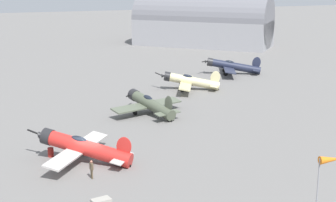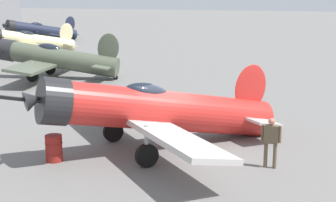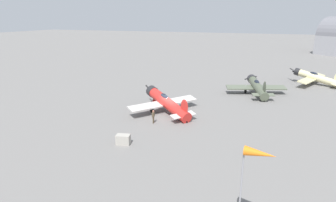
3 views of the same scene
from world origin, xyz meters
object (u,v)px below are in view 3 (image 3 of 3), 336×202
Objects in this scene: fuel_drum at (155,102)px; windsock_mast at (258,158)px; airplane_far_line at (315,77)px; ground_crew_mechanic at (153,115)px; airplane_foreground at (166,102)px; airplane_mid_apron at (257,86)px; equipment_crate at (123,140)px.

fuel_drum is 0.15× the size of windsock_mast.
windsock_mast reaches higher than airplane_far_line.
ground_crew_mechanic is 0.28× the size of windsock_mast.
fuel_drum is at bearing 68.25° from airplane_far_line.
airplane_foreground is 17.96m from airplane_mid_apron.
airplane_far_line reaches higher than equipment_crate.
equipment_crate is 1.71× the size of fuel_drum.
windsock_mast is at bearing 163.92° from airplane_mid_apron.
equipment_crate is (0.54, 6.63, -0.51)m from ground_crew_mechanic.
airplane_foreground is 10.25× the size of fuel_drum.
airplane_far_line reaches higher than ground_crew_mechanic.
airplane_foreground is at bearing -97.52° from ground_crew_mechanic.
airplane_foreground is at bearing 122.77° from airplane_mid_apron.
airplane_foreground is 11.02m from equipment_crate.
airplane_far_line is 11.58× the size of fuel_drum.
airplane_far_line is at bearing -135.75° from fuel_drum.
airplane_far_line is 6.32× the size of ground_crew_mechanic.
windsock_mast reaches higher than ground_crew_mechanic.
airplane_mid_apron is at bearing -139.85° from fuel_drum.
equipment_crate is at bearing 78.23° from ground_crew_mechanic.
airplane_mid_apron reaches higher than airplane_foreground.
airplane_mid_apron reaches higher than ground_crew_mechanic.
airplane_foreground reaches higher than equipment_crate.
airplane_foreground is 5.59× the size of ground_crew_mechanic.
equipment_crate is at bearing -33.73° from windsock_mast.
airplane_mid_apron reaches higher than fuel_drum.
fuel_drum is at bearing -54.95° from windsock_mast.
airplane_mid_apron is at bearing -91.49° from airplane_foreground.
airplane_mid_apron is at bearing -86.73° from windsock_mast.
airplane_mid_apron is at bearing 73.06° from airplane_far_line.
airplane_mid_apron is at bearing -114.77° from equipment_crate.
airplane_foreground is 33.35m from airplane_far_line.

